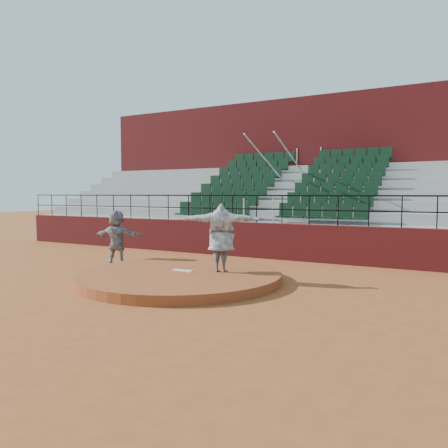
# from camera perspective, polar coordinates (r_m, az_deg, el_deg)

# --- Properties ---
(ground) EXTENTS (90.00, 90.00, 0.00)m
(ground) POSITION_cam_1_polar(r_m,az_deg,el_deg) (11.99, -5.81, -7.42)
(ground) COLOR #954B21
(ground) RESTS_ON ground
(pitchers_mound) EXTENTS (5.50, 5.50, 0.25)m
(pitchers_mound) POSITION_cam_1_polar(r_m,az_deg,el_deg) (11.97, -5.81, -6.84)
(pitchers_mound) COLOR brown
(pitchers_mound) RESTS_ON ground
(pitching_rubber) EXTENTS (0.60, 0.15, 0.03)m
(pitching_rubber) POSITION_cam_1_polar(r_m,az_deg,el_deg) (12.07, -5.41, -6.07)
(pitching_rubber) COLOR white
(pitching_rubber) RESTS_ON pitchers_mound
(boundary_wall) EXTENTS (24.00, 0.30, 1.30)m
(boundary_wall) POSITION_cam_1_polar(r_m,az_deg,el_deg) (16.21, 4.26, -2.10)
(boundary_wall) COLOR maroon
(boundary_wall) RESTS_ON ground
(wall_railing) EXTENTS (24.04, 0.05, 1.03)m
(wall_railing) POSITION_cam_1_polar(r_m,az_deg,el_deg) (16.13, 4.28, 2.77)
(wall_railing) COLOR black
(wall_railing) RESTS_ON boundary_wall
(seating_deck) EXTENTS (24.00, 5.97, 4.63)m
(seating_deck) POSITION_cam_1_polar(r_m,az_deg,el_deg) (19.52, 8.71, 1.23)
(seating_deck) COLOR gray
(seating_deck) RESTS_ON ground
(press_box_facade) EXTENTS (24.00, 3.00, 7.10)m
(press_box_facade) POSITION_cam_1_polar(r_m,az_deg,el_deg) (23.28, 12.13, 6.81)
(press_box_facade) COLOR maroon
(press_box_facade) RESTS_ON ground
(pitcher) EXTENTS (2.36, 1.32, 1.85)m
(pitcher) POSITION_cam_1_polar(r_m,az_deg,el_deg) (11.85, -0.36, -1.79)
(pitcher) COLOR black
(pitcher) RESTS_ON pitchers_mound
(fielder) EXTENTS (1.78, 0.90, 1.83)m
(fielder) POSITION_cam_1_polar(r_m,az_deg,el_deg) (14.90, -13.80, -1.72)
(fielder) COLOR black
(fielder) RESTS_ON ground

